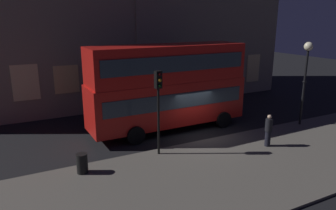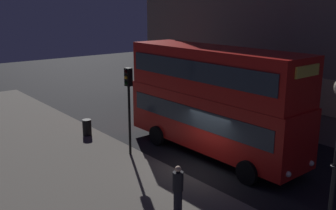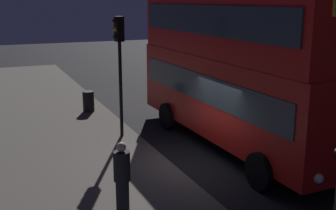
{
  "view_description": "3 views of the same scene",
  "coord_description": "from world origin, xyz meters",
  "px_view_note": "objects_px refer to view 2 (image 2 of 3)",
  "views": [
    {
      "loc": [
        -9.72,
        -14.95,
        6.79
      ],
      "look_at": [
        -2.18,
        -0.29,
        2.26
      ],
      "focal_mm": 34.04,
      "sensor_mm": 36.0,
      "label": 1
    },
    {
      "loc": [
        11.57,
        -11.09,
        7.15
      ],
      "look_at": [
        -3.11,
        0.76,
        2.28
      ],
      "focal_mm": 41.16,
      "sensor_mm": 36.0,
      "label": 2
    },
    {
      "loc": [
        10.92,
        -5.79,
        4.92
      ],
      "look_at": [
        -2.82,
        0.16,
        1.21
      ],
      "focal_mm": 45.63,
      "sensor_mm": 36.0,
      "label": 3
    }
  ],
  "objects_px": {
    "double_decker_bus": "(213,96)",
    "traffic_light_near_kerb": "(129,93)",
    "pedestrian": "(178,189)",
    "litter_bin": "(87,127)"
  },
  "relations": [
    {
      "from": "double_decker_bus",
      "to": "litter_bin",
      "type": "bearing_deg",
      "value": -150.16
    },
    {
      "from": "traffic_light_near_kerb",
      "to": "litter_bin",
      "type": "bearing_deg",
      "value": 178.11
    },
    {
      "from": "traffic_light_near_kerb",
      "to": "litter_bin",
      "type": "relative_size",
      "value": 4.72
    },
    {
      "from": "traffic_light_near_kerb",
      "to": "pedestrian",
      "type": "bearing_deg",
      "value": -23.09
    },
    {
      "from": "double_decker_bus",
      "to": "litter_bin",
      "type": "relative_size",
      "value": 11.04
    },
    {
      "from": "double_decker_bus",
      "to": "traffic_light_near_kerb",
      "type": "height_order",
      "value": "double_decker_bus"
    },
    {
      "from": "pedestrian",
      "to": "litter_bin",
      "type": "height_order",
      "value": "pedestrian"
    },
    {
      "from": "double_decker_bus",
      "to": "pedestrian",
      "type": "xyz_separation_m",
      "value": [
        3.42,
        -5.07,
        -1.93
      ]
    },
    {
      "from": "double_decker_bus",
      "to": "traffic_light_near_kerb",
      "type": "bearing_deg",
      "value": -124.43
    },
    {
      "from": "pedestrian",
      "to": "litter_bin",
      "type": "relative_size",
      "value": 1.94
    }
  ]
}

